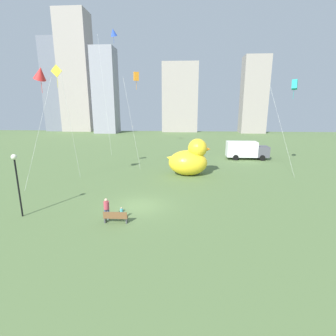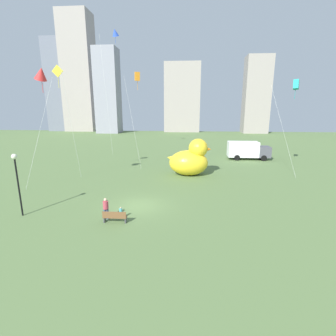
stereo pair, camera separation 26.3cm
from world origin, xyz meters
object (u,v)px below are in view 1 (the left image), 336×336
Objects in this scene: kite_teal at (294,85)px; lamppost at (16,173)px; giant_inflatable_duck at (189,160)px; kite_orange at (136,77)px; person_child at (122,212)px; box_truck at (246,150)px; park_bench at (116,217)px; kite_blue at (113,33)px; person_adult at (107,208)px; kite_red at (40,74)px; kite_yellow at (58,76)px.

lamppost is at bearing -148.44° from kite_teal.
kite_orange is (-7.17, 4.49, 10.15)m from giant_inflatable_duck.
person_child is 27.52m from box_truck.
box_truck is (14.80, 24.09, 0.98)m from park_bench.
box_truck is at bearing -13.43° from kite_blue.
person_child is 0.14× the size of box_truck.
person_adult is 14.56m from giant_inflatable_duck.
park_bench is 0.32× the size of giant_inflatable_duck.
person_adult is at bearing -40.13° from kite_red.
giant_inflatable_duck is 13.22m from kite_orange.
kite_blue reaches higher than person_adult.
kite_orange is at bearing 174.87° from kite_teal.
kite_orange is (-16.46, -5.91, 10.63)m from box_truck.
box_truck is 12.54m from kite_teal.
park_bench is 8.09m from lamppost.
kite_teal is (25.58, -13.01, -9.73)m from kite_blue.
person_adult is 0.14× the size of kite_red.
box_truck is at bearing 48.27° from giant_inflatable_duck.
giant_inflatable_duck is at bearing 45.00° from lamppost.
box_truck is 0.31× the size of kite_blue.
kite_yellow is 10.23m from kite_orange.
kite_orange is 1.11× the size of kite_teal.
box_truck reaches higher than person_adult.
kite_teal reaches higher than park_bench.
lamppost reaches higher than giant_inflatable_duck.
giant_inflatable_duck is 17.98m from kite_red.
kite_yellow is 1.09× the size of kite_teal.
box_truck is 20.46m from kite_orange.
kite_red reaches higher than park_bench.
person_adult is 20.83m from kite_orange.
lamppost is 33.41m from kite_blue.
park_bench is 14.83m from giant_inflatable_duck.
giant_inflatable_duck is 0.83× the size of box_truck.
kite_blue is at bearing 87.64° from kite_red.
park_bench is 17.54m from kite_yellow.
kite_teal is (18.11, 16.41, 10.31)m from park_bench.
kite_yellow is at bearing 96.52° from lamppost.
kite_red is (-8.39, 6.99, 10.67)m from park_bench.
kite_yellow is 1.05× the size of kite_red.
kite_yellow is at bearing -93.57° from kite_blue.
giant_inflatable_duck reaches higher than person_child.
person_child is 14.04m from giant_inflatable_duck.
lamppost is (-6.65, 0.06, 2.57)m from person_adult.
kite_blue reaches higher than kite_red.
person_child is (0.25, 0.75, 0.03)m from park_bench.
box_truck is 0.52× the size of kite_yellow.
giant_inflatable_duck is 0.43× the size of kite_orange.
park_bench is 21.63m from kite_orange.
person_adult is at bearing -77.02° from kite_blue.
kite_blue is at bearing 86.43° from kite_yellow.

